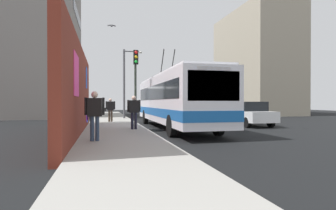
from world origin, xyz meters
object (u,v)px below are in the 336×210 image
(pedestrian_at_curb, at_px, (134,109))
(traffic_light, at_px, (136,75))
(parked_car_white, at_px, (246,113))
(street_lamp, at_px, (126,78))
(city_bus, at_px, (174,99))
(pedestrian_near_wall, at_px, (95,111))
(pedestrian_midblock, at_px, (110,108))
(parked_car_champagne, at_px, (214,111))

(pedestrian_at_curb, bearing_deg, traffic_light, -8.76)
(parked_car_white, xyz_separation_m, street_lamp, (7.88, 7.25, 2.81))
(city_bus, xyz_separation_m, parked_car_white, (0.98, -5.20, -0.90))
(street_lamp, bearing_deg, traffic_light, 179.29)
(parked_car_white, height_order, street_lamp, street_lamp)
(city_bus, height_order, pedestrian_near_wall, city_bus)
(pedestrian_midblock, distance_m, street_lamp, 5.25)
(city_bus, bearing_deg, pedestrian_near_wall, 141.51)
(city_bus, bearing_deg, parked_car_champagne, -38.68)
(pedestrian_near_wall, bearing_deg, pedestrian_midblock, -4.61)
(pedestrian_near_wall, xyz_separation_m, street_lamp, (14.35, -2.31, 2.43))
(traffic_light, height_order, street_lamp, street_lamp)
(city_bus, relative_size, parked_car_white, 2.56)
(street_lamp, bearing_deg, parked_car_champagne, -108.09)
(parked_car_white, bearing_deg, traffic_light, 90.70)
(parked_car_champagne, relative_size, traffic_light, 0.92)
(parked_car_champagne, height_order, street_lamp, street_lamp)
(parked_car_white, distance_m, pedestrian_near_wall, 11.55)
(street_lamp, bearing_deg, parked_car_white, -137.38)
(pedestrian_midblock, bearing_deg, parked_car_champagne, -77.22)
(city_bus, distance_m, pedestrian_at_curb, 2.95)
(city_bus, bearing_deg, traffic_light, 67.44)
(traffic_light, bearing_deg, parked_car_white, -89.30)
(parked_car_white, relative_size, pedestrian_at_curb, 2.74)
(city_bus, xyz_separation_m, parked_car_champagne, (6.49, -5.20, -0.90))
(parked_car_white, xyz_separation_m, pedestrian_near_wall, (-6.47, 9.56, 0.38))
(city_bus, relative_size, pedestrian_at_curb, 7.02)
(parked_car_white, distance_m, pedestrian_midblock, 9.44)
(pedestrian_at_curb, height_order, traffic_light, traffic_light)
(parked_car_champagne, bearing_deg, pedestrian_at_curb, 135.84)
(city_bus, distance_m, traffic_light, 2.74)
(parked_car_champagne, relative_size, pedestrian_midblock, 2.48)
(pedestrian_midblock, xyz_separation_m, traffic_light, (-3.62, -1.40, 2.04))
(parked_car_white, height_order, pedestrian_midblock, pedestrian_midblock)
(parked_car_white, bearing_deg, pedestrian_near_wall, 124.08)
(pedestrian_midblock, bearing_deg, city_bus, -141.75)
(parked_car_white, bearing_deg, street_lamp, 42.62)
(street_lamp, bearing_deg, pedestrian_at_curb, 177.45)
(pedestrian_near_wall, relative_size, traffic_light, 0.39)
(city_bus, height_order, street_lamp, street_lamp)
(pedestrian_near_wall, relative_size, pedestrian_midblock, 1.06)
(city_bus, height_order, pedestrian_midblock, city_bus)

